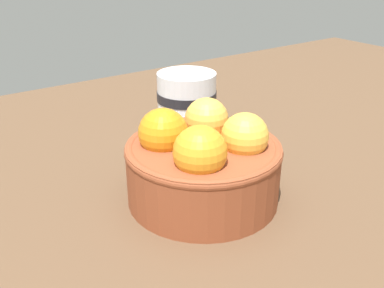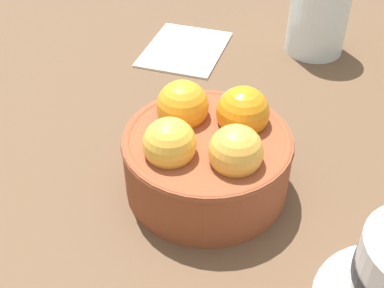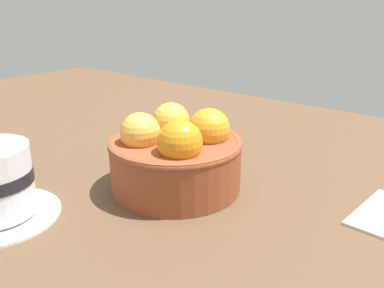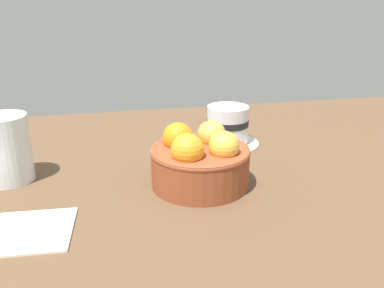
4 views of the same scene
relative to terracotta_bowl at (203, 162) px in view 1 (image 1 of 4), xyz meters
The scene contains 3 objects.
ground_plane 5.95cm from the terracotta_bowl, ahead, with size 156.39×90.62×3.80cm, color brown.
terracotta_bowl is the anchor object (origin of this frame).
coffee_cup 19.07cm from the terracotta_bowl, 60.06° to the left, with size 12.43×12.43×7.54cm.
Camera 1 is at (-22.31, -29.70, 23.07)cm, focal length 40.62 mm.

